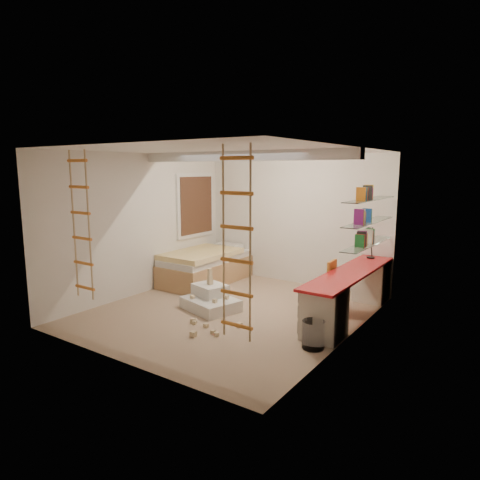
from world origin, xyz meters
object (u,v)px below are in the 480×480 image
Objects in this scene: bed at (206,266)px; swivel_chair at (328,293)px; desk at (350,292)px; play_platform at (210,300)px.

swivel_chair is at bearing -7.60° from bed.
swivel_chair is (-0.37, -0.01, -0.08)m from desk.
bed is 1.95× the size of play_platform.
bed is 1.73m from play_platform.
bed reaches higher than play_platform.
bed is at bearing 172.40° from swivel_chair.
play_platform is (-2.06, -0.93, -0.25)m from desk.
bed is at bearing 131.21° from play_platform.
desk is at bearing -6.49° from bed.
desk is 2.28m from play_platform.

